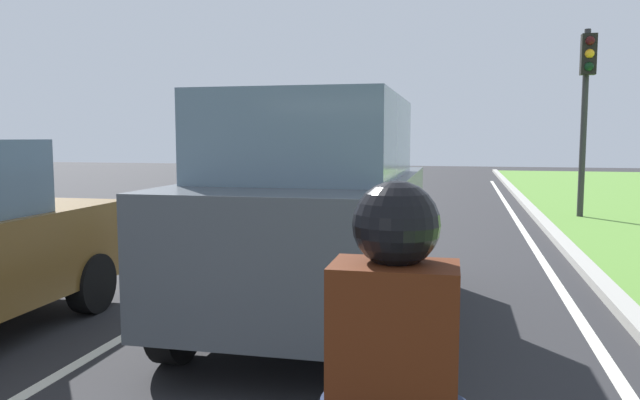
{
  "coord_description": "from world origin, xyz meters",
  "views": [
    {
      "loc": [
        2.39,
        2.51,
        1.87
      ],
      "look_at": [
        0.87,
        8.92,
        1.2
      ],
      "focal_mm": 34.11,
      "sensor_mm": 36.0,
      "label": 1
    }
  ],
  "objects": [
    {
      "name": "rider_person",
      "position": [
        2.19,
        4.42,
        1.19
      ],
      "size": [
        0.51,
        0.41,
        1.16
      ],
      "rotation": [
        0.0,
        0.0,
        0.02
      ],
      "color": "#4C1E0C",
      "rests_on": "ground"
    },
    {
      "name": "lane_line_center",
      "position": [
        -0.7,
        14.0,
        0.0
      ],
      "size": [
        0.12,
        32.0,
        0.01
      ],
      "primitive_type": "cube",
      "color": "silver",
      "rests_on": "ground"
    },
    {
      "name": "traffic_light_near_right",
      "position": [
        5.05,
        17.42,
        2.98
      ],
      "size": [
        0.32,
        0.5,
        4.32
      ],
      "color": "#2D2D2D",
      "rests_on": "ground"
    },
    {
      "name": "car_suv_ahead",
      "position": [
        0.93,
        8.55,
        1.17
      ],
      "size": [
        2.01,
        4.52,
        2.28
      ],
      "rotation": [
        0.0,
        0.0,
        0.01
      ],
      "color": "#474C51",
      "rests_on": "ground"
    },
    {
      "name": "lane_line_right_edge",
      "position": [
        3.6,
        14.0,
        0.0
      ],
      "size": [
        0.12,
        32.0,
        0.01
      ],
      "primitive_type": "cube",
      "color": "silver",
      "rests_on": "ground"
    },
    {
      "name": "ground_plane",
      "position": [
        0.0,
        14.0,
        0.0
      ],
      "size": [
        60.0,
        60.0,
        0.0
      ],
      "primitive_type": "plane",
      "color": "#262628"
    },
    {
      "name": "curb_right",
      "position": [
        4.1,
        14.0,
        0.06
      ],
      "size": [
        0.24,
        48.0,
        0.12
      ],
      "primitive_type": "cube",
      "color": "#9E9B93",
      "rests_on": "ground"
    }
  ]
}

